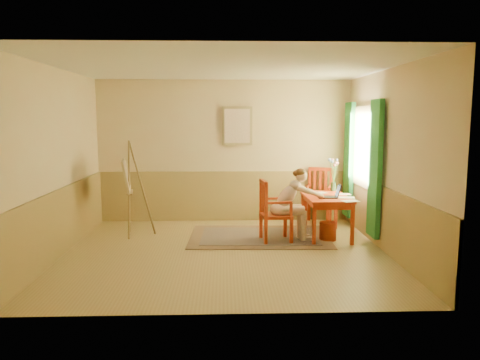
{
  "coord_description": "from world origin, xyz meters",
  "views": [
    {
      "loc": [
        -0.01,
        -6.85,
        2.05
      ],
      "look_at": [
        0.25,
        0.55,
        1.05
      ],
      "focal_mm": 34.26,
      "sensor_mm": 36.0,
      "label": 1
    }
  ],
  "objects_px": {
    "figure": "(291,201)",
    "laptop": "(331,195)",
    "chair_left": "(273,211)",
    "easel": "(128,180)",
    "table": "(326,201)",
    "chair_back": "(319,196)"
  },
  "relations": [
    {
      "from": "table",
      "to": "chair_back",
      "type": "xyz_separation_m",
      "value": [
        0.09,
        1.04,
        -0.09
      ]
    },
    {
      "from": "chair_left",
      "to": "chair_back",
      "type": "height_order",
      "value": "chair_back"
    },
    {
      "from": "table",
      "to": "easel",
      "type": "relative_size",
      "value": 0.72
    },
    {
      "from": "chair_left",
      "to": "easel",
      "type": "relative_size",
      "value": 0.62
    },
    {
      "from": "figure",
      "to": "laptop",
      "type": "xyz_separation_m",
      "value": [
        0.68,
        0.08,
        0.09
      ]
    },
    {
      "from": "laptop",
      "to": "table",
      "type": "bearing_deg",
      "value": 101.41
    },
    {
      "from": "chair_left",
      "to": "laptop",
      "type": "distance_m",
      "value": 1.03
    },
    {
      "from": "table",
      "to": "figure",
      "type": "xyz_separation_m",
      "value": [
        -0.64,
        -0.26,
        0.04
      ]
    },
    {
      "from": "figure",
      "to": "laptop",
      "type": "distance_m",
      "value": 0.69
    },
    {
      "from": "chair_back",
      "to": "easel",
      "type": "distance_m",
      "value": 3.65
    },
    {
      "from": "figure",
      "to": "easel",
      "type": "bearing_deg",
      "value": 170.65
    },
    {
      "from": "table",
      "to": "figure",
      "type": "height_order",
      "value": "figure"
    },
    {
      "from": "chair_left",
      "to": "easel",
      "type": "distance_m",
      "value": 2.57
    },
    {
      "from": "figure",
      "to": "table",
      "type": "bearing_deg",
      "value": 21.95
    },
    {
      "from": "table",
      "to": "chair_left",
      "type": "relative_size",
      "value": 1.15
    },
    {
      "from": "figure",
      "to": "laptop",
      "type": "relative_size",
      "value": 3.16
    },
    {
      "from": "table",
      "to": "easel",
      "type": "distance_m",
      "value": 3.46
    },
    {
      "from": "chair_left",
      "to": "laptop",
      "type": "height_order",
      "value": "chair_left"
    },
    {
      "from": "laptop",
      "to": "figure",
      "type": "bearing_deg",
      "value": -173.21
    },
    {
      "from": "chair_left",
      "to": "laptop",
      "type": "xyz_separation_m",
      "value": [
        1.0,
        0.13,
        0.25
      ]
    },
    {
      "from": "chair_left",
      "to": "figure",
      "type": "height_order",
      "value": "figure"
    },
    {
      "from": "table",
      "to": "figure",
      "type": "distance_m",
      "value": 0.7
    }
  ]
}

